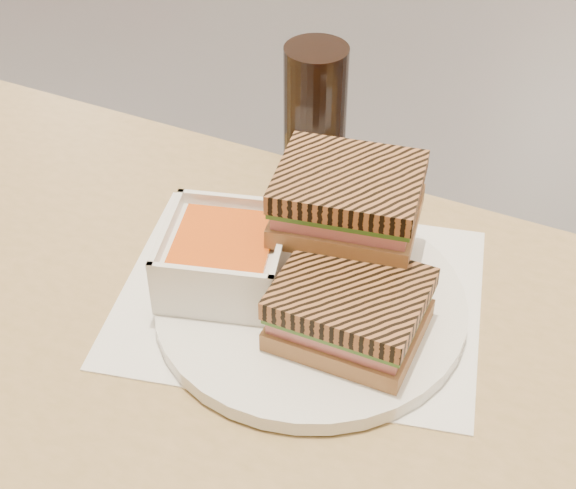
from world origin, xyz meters
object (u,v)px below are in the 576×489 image
(soup_bowl, at_px, (225,259))
(cola_glass, at_px, (315,110))
(panini_lower, at_px, (350,309))
(plate, at_px, (311,304))

(soup_bowl, bearing_deg, cola_glass, 84.87)
(soup_bowl, xyz_separation_m, cola_glass, (0.02, 0.22, 0.03))
(panini_lower, distance_m, cola_glass, 0.27)
(plate, distance_m, soup_bowl, 0.09)
(plate, xyz_separation_m, soup_bowl, (-0.08, 0.00, 0.03))
(panini_lower, xyz_separation_m, cola_glass, (-0.10, 0.25, 0.03))
(plate, relative_size, panini_lower, 2.12)
(cola_glass, bearing_deg, soup_bowl, -95.13)
(panini_lower, relative_size, cola_glass, 0.91)
(cola_glass, bearing_deg, plate, -74.65)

